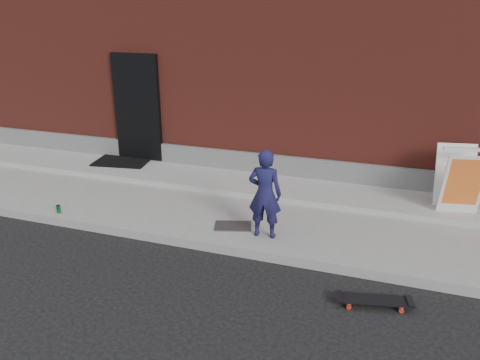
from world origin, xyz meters
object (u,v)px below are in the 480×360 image
at_px(skateboard, 374,300).
at_px(soda_can, 59,209).
at_px(pizza_sign, 460,180).
at_px(child, 265,194).

distance_m(skateboard, soda_can, 5.28).
height_order(skateboard, pizza_sign, pizza_sign).
height_order(pizza_sign, soda_can, pizza_sign).
distance_m(child, pizza_sign, 3.29).
height_order(child, skateboard, child).
distance_m(skateboard, pizza_sign, 3.10).
height_order(child, soda_can, child).
xyz_separation_m(skateboard, pizza_sign, (1.09, 2.82, 0.70)).
height_order(child, pizza_sign, child).
height_order(skateboard, soda_can, soda_can).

